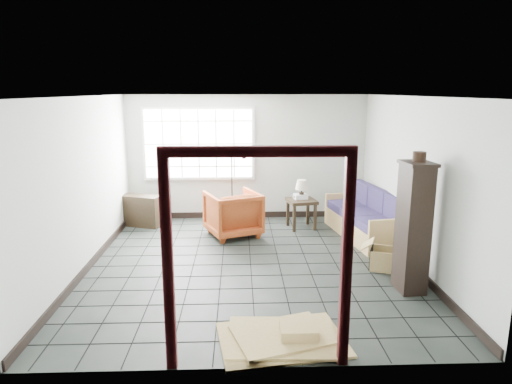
{
  "coord_description": "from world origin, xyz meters",
  "views": [
    {
      "loc": [
        -0.17,
        -6.77,
        2.69
      ],
      "look_at": [
        0.1,
        0.3,
        1.1
      ],
      "focal_mm": 32.0,
      "sensor_mm": 36.0,
      "label": 1
    }
  ],
  "objects_px": {
    "futon_sofa": "(367,220)",
    "tall_shelf": "(413,227)",
    "side_table": "(301,204)",
    "armchair": "(233,211)"
  },
  "relations": [
    {
      "from": "futon_sofa",
      "to": "tall_shelf",
      "type": "bearing_deg",
      "value": -101.2
    },
    {
      "from": "side_table",
      "to": "tall_shelf",
      "type": "distance_m",
      "value": 3.16
    },
    {
      "from": "armchair",
      "to": "side_table",
      "type": "distance_m",
      "value": 1.41
    },
    {
      "from": "futon_sofa",
      "to": "tall_shelf",
      "type": "relative_size",
      "value": 1.21
    },
    {
      "from": "futon_sofa",
      "to": "side_table",
      "type": "height_order",
      "value": "futon_sofa"
    },
    {
      "from": "futon_sofa",
      "to": "tall_shelf",
      "type": "xyz_separation_m",
      "value": [
        -0.06,
        -2.34,
        0.58
      ]
    },
    {
      "from": "armchair",
      "to": "tall_shelf",
      "type": "height_order",
      "value": "tall_shelf"
    },
    {
      "from": "armchair",
      "to": "side_table",
      "type": "height_order",
      "value": "armchair"
    },
    {
      "from": "side_table",
      "to": "tall_shelf",
      "type": "xyz_separation_m",
      "value": [
        1.09,
        -2.93,
        0.43
      ]
    },
    {
      "from": "armchair",
      "to": "tall_shelf",
      "type": "distance_m",
      "value": 3.53
    }
  ]
}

